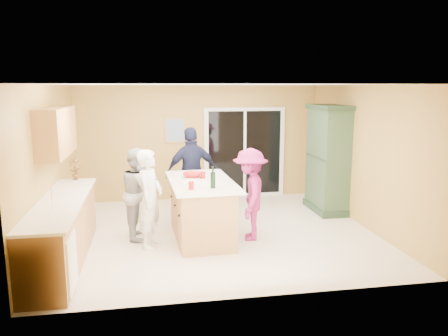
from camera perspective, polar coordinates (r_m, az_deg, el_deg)
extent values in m
plane|color=silver|center=(7.90, -0.96, -8.39)|extent=(5.50, 5.50, 0.00)
cube|color=white|center=(7.47, -1.02, 10.82)|extent=(5.50, 5.00, 0.10)
cube|color=#DDB95B|center=(10.03, -3.20, 3.29)|extent=(5.50, 0.10, 2.60)
cube|color=#DDB95B|center=(5.17, 3.31, -3.62)|extent=(5.50, 0.10, 2.60)
cube|color=#DDB95B|center=(7.66, -21.77, 0.29)|extent=(0.10, 5.00, 2.60)
cube|color=#DDB95B|center=(8.45, 17.78, 1.43)|extent=(0.10, 5.00, 2.60)
cube|color=#B67B47|center=(6.94, -20.34, -7.87)|extent=(0.60, 3.00, 0.90)
cube|color=white|center=(5.94, -22.11, -11.63)|extent=(0.62, 0.60, 0.72)
cube|color=white|center=(6.81, -20.47, -4.11)|extent=(0.65, 3.05, 0.04)
cylinder|color=silver|center=(6.30, -21.51, -3.75)|extent=(0.02, 0.02, 0.30)
cube|color=#B67B47|center=(7.35, -21.05, 4.47)|extent=(0.35, 1.60, 0.75)
cube|color=silver|center=(10.21, 2.70, 2.01)|extent=(1.90, 0.05, 2.10)
cube|color=black|center=(10.19, 2.71, 2.00)|extent=(1.70, 0.03, 1.94)
cube|color=silver|center=(10.19, 2.72, 1.99)|extent=(0.06, 0.04, 1.94)
cube|color=silver|center=(10.22, 3.55, 1.73)|extent=(0.02, 0.03, 0.12)
cube|color=tan|center=(9.93, -6.37, 4.91)|extent=(0.46, 0.03, 0.56)
cube|color=teal|center=(9.92, -6.37, 4.91)|extent=(0.38, 0.02, 0.48)
cube|color=#B67B47|center=(7.49, -2.96, -5.59)|extent=(0.95, 1.74, 0.97)
cube|color=white|center=(7.37, -3.00, -1.81)|extent=(1.13, 1.97, 0.04)
cube|color=black|center=(7.62, -2.93, -8.69)|extent=(0.86, 1.65, 0.11)
cube|color=#223725|center=(9.47, 13.17, -5.03)|extent=(0.61, 1.16, 0.13)
cube|color=#385236|center=(9.26, 13.44, 1.11)|extent=(0.55, 1.09, 2.06)
cube|color=#223725|center=(9.15, 13.73, 7.75)|extent=(0.63, 1.20, 0.09)
imported|color=silver|center=(7.12, -9.62, -3.99)|extent=(0.57, 0.68, 1.59)
imported|color=#A8A9AB|center=(7.61, -11.01, -3.22)|extent=(0.64, 0.79, 1.56)
imported|color=#1B1F3B|center=(8.62, -4.19, -0.62)|extent=(1.11, 0.62, 1.80)
imported|color=#9D2264|center=(7.38, 3.43, -3.46)|extent=(0.81, 1.12, 1.56)
imported|color=#A91213|center=(7.61, -4.11, -0.94)|extent=(0.43, 0.43, 0.08)
imported|color=#9D170F|center=(8.14, -18.88, -0.19)|extent=(0.20, 0.14, 0.38)
cylinder|color=#A91213|center=(7.52, -2.75, -0.92)|extent=(0.10, 0.10, 0.12)
cylinder|color=#A91213|center=(6.72, -4.30, -2.29)|extent=(0.11, 0.11, 0.12)
cylinder|color=black|center=(6.79, -1.46, -1.61)|extent=(0.08, 0.08, 0.25)
cylinder|color=black|center=(6.75, -1.47, -0.20)|extent=(0.03, 0.03, 0.09)
cylinder|color=white|center=(7.49, -4.20, -1.37)|extent=(0.28, 0.28, 0.02)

